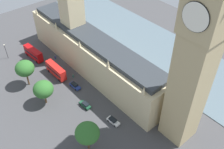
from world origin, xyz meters
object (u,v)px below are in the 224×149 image
(clock_tower, at_px, (200,43))
(car_white_midblock, at_px, (113,121))
(car_blue_opposite_hall, at_px, (75,86))
(car_dark_green_trailing, at_px, (85,105))
(plane_tree_leading, at_px, (87,133))
(pedestrian_kerbside, at_px, (73,76))
(pedestrian_far_end, at_px, (55,57))
(double_decker_bus_by_river_gate, at_px, (56,70))
(parliament_building, at_px, (92,51))
(plane_tree_under_trees, at_px, (25,68))
(plane_tree_corner, at_px, (43,89))
(double_decker_bus_near_tower, at_px, (33,53))
(street_lamp_slot_10, at_px, (5,49))

(clock_tower, distance_m, car_white_midblock, 37.88)
(clock_tower, relative_size, car_blue_opposite_hall, 13.10)
(car_dark_green_trailing, height_order, plane_tree_leading, plane_tree_leading)
(car_blue_opposite_hall, xyz_separation_m, pedestrian_kerbside, (-2.65, -5.01, -0.12))
(pedestrian_far_end, xyz_separation_m, plane_tree_leading, (15.28, 44.07, 6.44))
(double_decker_bus_by_river_gate, relative_size, car_blue_opposite_hall, 2.18)
(pedestrian_far_end, distance_m, plane_tree_leading, 47.09)
(car_blue_opposite_hall, xyz_separation_m, plane_tree_leading, (11.60, 24.18, 6.29))
(parliament_building, xyz_separation_m, car_white_midblock, (11.82, 26.43, -7.44))
(car_white_midblock, distance_m, plane_tree_leading, 13.42)
(pedestrian_kerbside, bearing_deg, car_white_midblock, -164.51)
(plane_tree_leading, relative_size, plane_tree_under_trees, 0.96)
(plane_tree_corner, height_order, plane_tree_under_trees, plane_tree_under_trees)
(pedestrian_kerbside, bearing_deg, plane_tree_leading, 175.16)
(plane_tree_under_trees, bearing_deg, plane_tree_leading, 90.85)
(car_blue_opposite_hall, distance_m, pedestrian_far_end, 20.23)
(car_dark_green_trailing, bearing_deg, pedestrian_far_end, 74.56)
(double_decker_bus_near_tower, xyz_separation_m, pedestrian_far_end, (-6.55, 6.03, -1.90))
(parliament_building, bearing_deg, car_blue_opposite_hall, 21.81)
(parliament_building, height_order, car_dark_green_trailing, parliament_building)
(pedestrian_far_end, bearing_deg, plane_tree_leading, -147.24)
(double_decker_bus_near_tower, height_order, plane_tree_under_trees, plane_tree_under_trees)
(car_blue_opposite_hall, bearing_deg, parliament_building, -161.49)
(parliament_building, height_order, car_white_midblock, parliament_building)
(pedestrian_far_end, xyz_separation_m, pedestrian_kerbside, (1.03, 14.88, 0.03))
(plane_tree_corner, bearing_deg, pedestrian_far_end, -128.25)
(clock_tower, bearing_deg, pedestrian_kerbside, -76.51)
(parliament_building, distance_m, pedestrian_far_end, 18.80)
(parliament_building, relative_size, clock_tower, 1.10)
(plane_tree_leading, bearing_deg, pedestrian_kerbside, -116.02)
(car_blue_opposite_hall, xyz_separation_m, car_white_midblock, (0.00, 21.70, -0.00))
(pedestrian_kerbside, xyz_separation_m, plane_tree_under_trees, (14.79, -7.51, 6.91))
(parliament_building, relative_size, plane_tree_leading, 6.86)
(double_decker_bus_near_tower, height_order, car_blue_opposite_hall, double_decker_bus_near_tower)
(clock_tower, bearing_deg, plane_tree_under_trees, -63.38)
(double_decker_bus_by_river_gate, relative_size, pedestrian_kerbside, 6.15)
(plane_tree_under_trees, bearing_deg, street_lamp_slot_10, -92.27)
(car_white_midblock, bearing_deg, car_blue_opposite_hall, -94.59)
(double_decker_bus_by_river_gate, distance_m, car_white_midblock, 31.97)
(pedestrian_kerbside, distance_m, plane_tree_corner, 16.35)
(pedestrian_kerbside, xyz_separation_m, plane_tree_leading, (14.25, 29.19, 6.41))
(parliament_building, relative_size, pedestrian_kerbside, 40.66)
(plane_tree_corner, bearing_deg, pedestrian_kerbside, -161.40)
(street_lamp_slot_10, bearing_deg, double_decker_bus_by_river_gate, 112.94)
(clock_tower, relative_size, double_decker_bus_near_tower, 5.96)
(clock_tower, distance_m, double_decker_bus_by_river_gate, 58.09)
(pedestrian_far_end, bearing_deg, double_decker_bus_near_tower, 99.26)
(double_decker_bus_near_tower, xyz_separation_m, street_lamp_slot_10, (8.45, -7.30, 2.17))
(double_decker_bus_by_river_gate, height_order, street_lamp_slot_10, street_lamp_slot_10)
(car_dark_green_trailing, relative_size, plane_tree_under_trees, 0.43)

